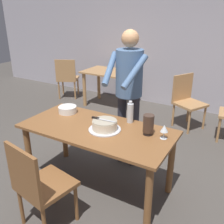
% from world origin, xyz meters
% --- Properties ---
extents(ground_plane, '(14.00, 14.00, 0.00)m').
position_xyz_m(ground_plane, '(0.00, 0.00, 0.00)').
color(ground_plane, '#4C4742').
extents(back_wall, '(10.00, 0.12, 2.70)m').
position_xyz_m(back_wall, '(0.00, 3.04, 1.35)').
color(back_wall, '#ADA8B2').
rests_on(back_wall, ground_plane).
extents(main_dining_table, '(1.64, 0.78, 0.75)m').
position_xyz_m(main_dining_table, '(0.00, 0.00, 0.63)').
color(main_dining_table, brown).
rests_on(main_dining_table, ground_plane).
extents(cake_on_platter, '(0.34, 0.34, 0.11)m').
position_xyz_m(cake_on_platter, '(0.10, 0.00, 0.80)').
color(cake_on_platter, silver).
rests_on(cake_on_platter, main_dining_table).
extents(cake_knife, '(0.27, 0.04, 0.02)m').
position_xyz_m(cake_knife, '(0.03, -0.00, 0.87)').
color(cake_knife, silver).
rests_on(cake_knife, cake_on_platter).
extents(plate_stack, '(0.22, 0.22, 0.08)m').
position_xyz_m(plate_stack, '(-0.54, 0.18, 0.79)').
color(plate_stack, white).
rests_on(plate_stack, main_dining_table).
extents(wine_glass_near, '(0.08, 0.08, 0.14)m').
position_xyz_m(wine_glass_near, '(0.70, 0.13, 0.85)').
color(wine_glass_near, silver).
rests_on(wine_glass_near, main_dining_table).
extents(water_bottle, '(0.07, 0.07, 0.25)m').
position_xyz_m(water_bottle, '(0.24, 0.31, 0.86)').
color(water_bottle, silver).
rests_on(water_bottle, main_dining_table).
extents(hurricane_lamp, '(0.11, 0.11, 0.21)m').
position_xyz_m(hurricane_lamp, '(0.53, 0.14, 0.86)').
color(hurricane_lamp, black).
rests_on(hurricane_lamp, main_dining_table).
extents(person_cutting_cake, '(0.47, 0.55, 1.72)m').
position_xyz_m(person_cutting_cake, '(0.07, 0.60, 1.08)').
color(person_cutting_cake, '#2D2D38').
rests_on(person_cutting_cake, ground_plane).
extents(chair_near_side, '(0.51, 0.51, 0.90)m').
position_xyz_m(chair_near_side, '(-0.12, -0.77, 0.49)').
color(chair_near_side, brown).
rests_on(chair_near_side, ground_plane).
extents(background_table, '(1.00, 0.70, 0.74)m').
position_xyz_m(background_table, '(-1.25, 2.34, 0.58)').
color(background_table, tan).
rests_on(background_table, ground_plane).
extents(background_chair_1, '(0.60, 0.60, 0.90)m').
position_xyz_m(background_chair_1, '(0.42, 2.14, 0.49)').
color(background_chair_1, tan).
rests_on(background_chair_1, ground_plane).
extents(background_chair_3, '(0.59, 0.59, 0.90)m').
position_xyz_m(background_chair_3, '(-2.32, 2.31, 0.49)').
color(background_chair_3, tan).
rests_on(background_chair_3, ground_plane).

